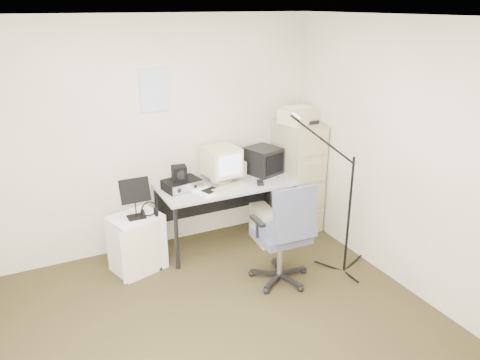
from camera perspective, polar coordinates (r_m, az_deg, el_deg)
name	(u,v)px	position (r m, az deg, el deg)	size (l,w,h in m)	color
floor	(231,332)	(4.14, -1.07, -18.05)	(3.60, 3.60, 0.01)	#2F2614
ceiling	(229,17)	(3.22, -1.39, 19.20)	(3.60, 3.60, 0.01)	white
wall_back	(159,137)	(5.09, -9.87, 5.24)	(3.60, 0.02, 2.50)	beige
wall_front	(410,341)	(2.21, 20.05, -17.95)	(3.60, 0.02, 2.50)	beige
wall_right	(410,161)	(4.51, 20.02, 2.21)	(0.02, 3.60, 2.50)	beige
wall_calendar	(154,90)	(4.97, -10.41, 10.74)	(0.30, 0.02, 0.44)	white
filing_cabinet	(298,176)	(5.64, 7.03, 0.51)	(0.40, 0.60, 1.30)	tan
printer	(300,115)	(5.44, 7.30, 7.84)	(0.44, 0.30, 0.17)	beige
desk	(227,213)	(5.29, -1.62, -4.06)	(1.50, 0.70, 0.73)	#B5B5B5
crt_monitor	(221,164)	(5.15, -2.32, 1.93)	(0.35, 0.37, 0.39)	beige
crt_tv	(263,161)	(5.41, 2.82, 2.39)	(0.33, 0.35, 0.30)	black
desk_speaker	(242,168)	(5.35, 0.19, 1.41)	(0.09, 0.09, 0.16)	beige
keyboard	(229,188)	(4.98, -1.38, -1.00)	(0.43, 0.15, 0.02)	beige
mouse	(260,183)	(5.12, 2.46, -0.32)	(0.07, 0.12, 0.03)	black
radio_receiver	(182,184)	(5.00, -7.12, -0.54)	(0.37, 0.27, 0.11)	black
radio_speaker	(179,173)	(4.96, -7.43, 0.87)	(0.15, 0.14, 0.15)	black
papers	(207,192)	(4.89, -4.02, -1.48)	(0.20, 0.27, 0.02)	white
pc_tower	(263,225)	(5.40, 2.88, -5.49)	(0.19, 0.43, 0.40)	beige
office_chair	(281,232)	(4.53, 4.99, -6.38)	(0.61, 0.61, 1.05)	#4B515D
side_cart	(137,243)	(4.92, -12.45, -7.47)	(0.48, 0.39, 0.60)	white
music_stand	(135,198)	(4.67, -12.70, -2.12)	(0.29, 0.15, 0.43)	black
headphones	(149,212)	(4.72, -10.99, -3.84)	(0.18, 0.18, 0.03)	black
mic_stand	(350,198)	(4.68, 13.31, -2.21)	(0.02, 0.02, 1.61)	black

